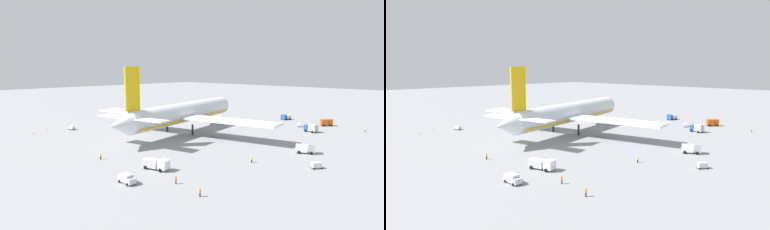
% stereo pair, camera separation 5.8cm
% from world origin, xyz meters
% --- Properties ---
extents(ground_plane, '(600.00, 600.00, 0.00)m').
position_xyz_m(ground_plane, '(0.00, 0.00, 0.00)').
color(ground_plane, gray).
extents(airliner, '(71.39, 73.48, 24.08)m').
position_xyz_m(airliner, '(-1.19, -0.19, 7.24)').
color(airliner, silver).
rests_on(airliner, ground).
extents(service_truck_0, '(4.38, 5.57, 2.76)m').
position_xyz_m(service_truck_0, '(2.28, -46.15, 1.45)').
color(service_truck_0, '#999EA5').
rests_on(service_truck_0, ground).
extents(service_truck_1, '(3.32, 4.95, 2.96)m').
position_xyz_m(service_truck_1, '(33.01, -33.63, 1.60)').
color(service_truck_1, '#194CA5').
rests_on(service_truck_1, ground).
extents(service_truck_2, '(4.84, 4.68, 2.82)m').
position_xyz_m(service_truck_2, '(49.84, -32.20, 1.57)').
color(service_truck_2, '#BF4C14').
rests_on(service_truck_2, ground).
extents(service_truck_3, '(4.91, 3.23, 2.48)m').
position_xyz_m(service_truck_3, '(53.41, -12.04, 1.29)').
color(service_truck_3, '#194CA5').
rests_on(service_truck_3, ground).
extents(service_truck_4, '(3.91, 7.06, 2.58)m').
position_xyz_m(service_truck_4, '(-36.42, -27.83, 1.39)').
color(service_truck_4, white).
rests_on(service_truck_4, ground).
extents(service_van, '(2.13, 4.52, 1.97)m').
position_xyz_m(service_van, '(-46.66, -30.84, 1.03)').
color(service_van, silver).
rests_on(service_van, ground).
extents(baggage_cart_0, '(3.11, 2.73, 1.37)m').
position_xyz_m(baggage_cart_0, '(40.71, -25.16, 0.75)').
color(baggage_cart_0, gray).
rests_on(baggage_cart_0, ground).
extents(baggage_cart_1, '(2.07, 3.01, 1.49)m').
position_xyz_m(baggage_cart_1, '(-26.88, 34.21, 0.81)').
color(baggage_cart_1, '#595B60').
rests_on(baggage_cart_1, ground).
extents(baggage_cart_2, '(2.99, 2.68, 1.52)m').
position_xyz_m(baggage_cart_2, '(-9.33, -54.57, 0.82)').
color(baggage_cart_2, '#595B60').
rests_on(baggage_cart_2, ground).
extents(ground_worker_0, '(0.42, 0.42, 1.62)m').
position_xyz_m(ground_worker_0, '(-41.40, -46.68, 0.82)').
color(ground_worker_0, navy).
rests_on(ground_worker_0, ground).
extents(ground_worker_1, '(0.50, 0.50, 1.65)m').
position_xyz_m(ground_worker_1, '(40.66, -8.73, 0.84)').
color(ground_worker_1, black).
rests_on(ground_worker_1, ground).
extents(ground_worker_2, '(0.52, 0.52, 1.74)m').
position_xyz_m(ground_worker_2, '(-40.97, -10.80, 0.89)').
color(ground_worker_2, black).
rests_on(ground_worker_2, ground).
extents(ground_worker_3, '(0.53, 0.53, 1.64)m').
position_xyz_m(ground_worker_3, '(-39.82, -38.39, 0.83)').
color(ground_worker_3, '#3F3F47').
rests_on(ground_worker_3, ground).
extents(ground_worker_4, '(0.54, 0.54, 1.65)m').
position_xyz_m(ground_worker_4, '(47.43, -47.84, 0.84)').
color(ground_worker_4, '#3F3F47').
rests_on(ground_worker_4, ground).
extents(ground_worker_5, '(0.41, 0.41, 1.66)m').
position_xyz_m(ground_worker_5, '(-15.86, -40.71, 0.84)').
color(ground_worker_5, black).
rests_on(ground_worker_5, ground).
extents(traffic_cone_0, '(0.36, 0.36, 0.55)m').
position_xyz_m(traffic_cone_0, '(-33.34, 41.33, 0.28)').
color(traffic_cone_0, orange).
rests_on(traffic_cone_0, ground).
extents(traffic_cone_1, '(0.36, 0.36, 0.55)m').
position_xyz_m(traffic_cone_1, '(22.94, -35.18, 0.28)').
color(traffic_cone_1, orange).
rests_on(traffic_cone_1, ground).
extents(traffic_cone_2, '(0.36, 0.36, 0.55)m').
position_xyz_m(traffic_cone_2, '(-40.55, 35.97, 0.28)').
color(traffic_cone_2, orange).
rests_on(traffic_cone_2, ground).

